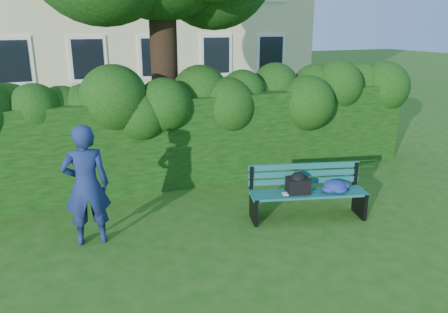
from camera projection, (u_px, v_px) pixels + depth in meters
name	position (u px, v px, depth m)	size (l,w,h in m)	color
ground	(238.00, 220.00, 7.39)	(80.00, 80.00, 0.00)	#215712
hedge	(194.00, 138.00, 9.06)	(10.00, 1.00, 1.80)	black
park_bench	(312.00, 189.00, 7.36)	(2.02, 1.06, 0.89)	#0E4A42
man_reading	(86.00, 186.00, 6.36)	(0.67, 0.44, 1.83)	navy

